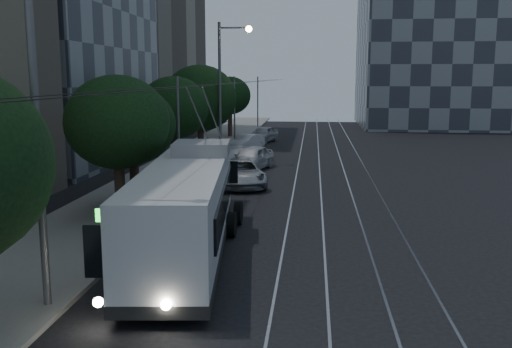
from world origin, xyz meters
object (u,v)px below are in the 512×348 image
at_px(car_white_c, 246,142).
at_px(streetlamp_near, 49,75).
at_px(car_white_b, 237,159).
at_px(streetlamp_far, 226,79).
at_px(trolleybus, 187,208).
at_px(pickup_silver, 240,173).
at_px(car_white_d, 263,134).
at_px(car_white_a, 251,158).

bearing_deg(car_white_c, streetlamp_near, -66.99).
xyz_separation_m(car_white_b, streetlamp_near, (-1.44, -23.38, 5.36)).
height_order(car_white_b, streetlamp_far, streetlamp_far).
distance_m(trolleybus, car_white_c, 28.10).
height_order(pickup_silver, streetlamp_far, streetlamp_far).
distance_m(pickup_silver, car_white_d, 21.51).
xyz_separation_m(trolleybus, car_white_c, (-1.29, 28.05, -1.00)).
xyz_separation_m(car_white_a, car_white_d, (-0.62, 16.00, -0.05)).
xyz_separation_m(car_white_b, streetlamp_far, (-1.13, 2.49, 5.18)).
xyz_separation_m(car_white_b, car_white_c, (-0.53, 9.50, -0.01)).
xyz_separation_m(trolleybus, car_white_b, (-0.77, 18.55, -0.99)).
distance_m(pickup_silver, car_white_a, 5.50).
height_order(trolleybus, pickup_silver, trolleybus).
relative_size(trolleybus, pickup_silver, 2.32).
relative_size(pickup_silver, car_white_b, 1.16).
bearing_deg(pickup_silver, car_white_c, 80.01).
bearing_deg(streetlamp_far, pickup_silver, -76.16).
bearing_deg(trolleybus, car_white_a, 83.59).
height_order(pickup_silver, car_white_a, car_white_a).
bearing_deg(car_white_d, car_white_b, -74.28).
bearing_deg(car_white_c, trolleybus, -62.76).
distance_m(car_white_c, streetlamp_far, 8.74).
bearing_deg(trolleybus, car_white_b, 86.59).
height_order(car_white_d, streetlamp_far, streetlamp_far).
distance_m(streetlamp_near, streetlamp_far, 25.87).
bearing_deg(pickup_silver, car_white_d, 76.15).
relative_size(trolleybus, streetlamp_near, 1.20).
relative_size(trolleybus, car_white_c, 3.08).
xyz_separation_m(car_white_c, car_white_d, (0.88, 6.00, 0.09)).
bearing_deg(streetlamp_near, pickup_silver, 82.12).
relative_size(trolleybus, car_white_d, 2.78).
xyz_separation_m(pickup_silver, car_white_b, (-0.97, 6.00, -0.07)).
relative_size(trolleybus, car_white_b, 2.69).
distance_m(pickup_silver, car_white_b, 6.08).
relative_size(trolleybus, car_white_a, 2.60).
distance_m(car_white_c, car_white_d, 6.06).
height_order(pickup_silver, streetlamp_near, streetlamp_near).
xyz_separation_m(pickup_silver, streetlamp_near, (-2.41, -17.38, 5.29)).
bearing_deg(trolleybus, pickup_silver, 83.31).
bearing_deg(pickup_silver, streetlamp_near, -113.37).
relative_size(pickup_silver, streetlamp_far, 0.54).
bearing_deg(streetlamp_far, car_white_d, 83.53).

